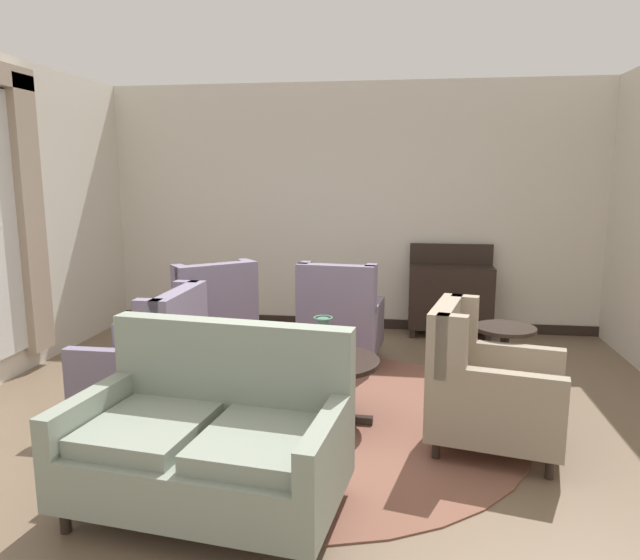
% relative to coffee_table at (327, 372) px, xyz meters
% --- Properties ---
extents(ground, '(8.94, 8.94, 0.00)m').
position_rel_coffee_table_xyz_m(ground, '(-0.10, -0.22, -0.42)').
color(ground, brown).
extents(wall_back, '(6.24, 0.08, 3.00)m').
position_rel_coffee_table_xyz_m(wall_back, '(-0.10, 2.97, 1.09)').
color(wall_back, silver).
rests_on(wall_back, ground).
extents(wall_left, '(0.08, 4.47, 3.00)m').
position_rel_coffee_table_xyz_m(wall_left, '(-3.14, 0.73, 1.09)').
color(wall_left, silver).
rests_on(wall_left, ground).
extents(baseboard_back, '(6.08, 0.03, 0.12)m').
position_rel_coffee_table_xyz_m(baseboard_back, '(-0.10, 2.91, -0.36)').
color(baseboard_back, black).
rests_on(baseboard_back, ground).
extents(area_rug, '(3.29, 3.29, 0.01)m').
position_rel_coffee_table_xyz_m(area_rug, '(-0.10, 0.08, -0.41)').
color(area_rug, brown).
rests_on(area_rug, ground).
extents(coffee_table, '(0.81, 0.81, 0.52)m').
position_rel_coffee_table_xyz_m(coffee_table, '(0.00, 0.00, 0.00)').
color(coffee_table, black).
rests_on(coffee_table, ground).
extents(porcelain_vase, '(0.17, 0.17, 0.33)m').
position_rel_coffee_table_xyz_m(porcelain_vase, '(-0.03, -0.01, 0.26)').
color(porcelain_vase, '#4C7A66').
rests_on(porcelain_vase, coffee_table).
extents(settee, '(1.62, 1.08, 1.04)m').
position_rel_coffee_table_xyz_m(settee, '(-0.50, -1.26, 0.00)').
color(settee, gray).
rests_on(settee, ground).
extents(armchair_beside_settee, '(1.02, 0.92, 1.02)m').
position_rel_coffee_table_xyz_m(armchair_beside_settee, '(1.15, -0.26, 0.02)').
color(armchair_beside_settee, gray).
rests_on(armchair_beside_settee, ground).
extents(armchair_foreground_right, '(0.84, 0.87, 1.07)m').
position_rel_coffee_table_xyz_m(armchair_foreground_right, '(-0.05, 1.43, 0.03)').
color(armchair_foreground_right, slate).
rests_on(armchair_foreground_right, ground).
extents(armchair_far_left, '(0.84, 0.85, 1.04)m').
position_rel_coffee_table_xyz_m(armchair_far_left, '(-1.41, -0.04, 0.02)').
color(armchair_far_left, slate).
rests_on(armchair_far_left, ground).
extents(armchair_near_window, '(1.09, 1.09, 1.12)m').
position_rel_coffee_table_xyz_m(armchair_near_window, '(-1.26, 0.96, 0.05)').
color(armchair_near_window, slate).
rests_on(armchair_near_window, ground).
extents(side_table, '(0.47, 0.47, 0.75)m').
position_rel_coffee_table_xyz_m(side_table, '(1.36, 0.29, 0.03)').
color(side_table, black).
rests_on(side_table, ground).
extents(sideboard, '(0.98, 0.36, 1.10)m').
position_rel_coffee_table_xyz_m(sideboard, '(1.13, 2.67, 0.07)').
color(sideboard, black).
rests_on(sideboard, ground).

